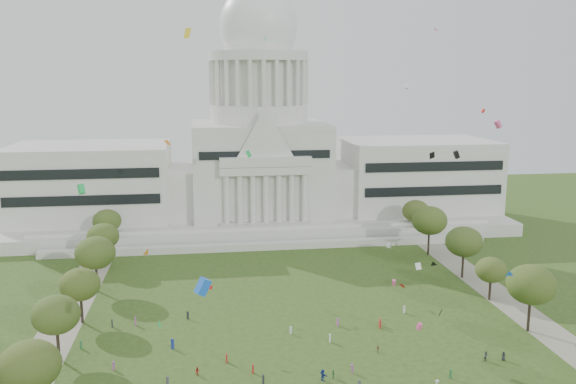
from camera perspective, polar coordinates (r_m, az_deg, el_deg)
capitol at (r=204.50m, az=-2.66°, el=3.13°), size 160.00×64.50×91.30m
path_left at (r=131.59m, az=-20.69°, el=-12.11°), size 8.00×160.00×0.04m
path_right at (r=144.53m, az=20.40°, el=-10.00°), size 8.00×160.00×0.04m
row_tree_l_1 at (r=97.90m, az=-23.01°, el=-14.74°), size 8.86×8.86×12.59m
row_tree_l_2 at (r=116.35m, az=-20.89°, el=-10.69°), size 8.42×8.42×11.97m
row_tree_r_2 at (r=129.28m, az=21.81°, el=-8.04°), size 9.55×9.55×13.58m
row_tree_l_3 at (r=131.50m, az=-18.88°, el=-8.19°), size 8.12×8.12×11.55m
row_tree_r_3 at (r=144.39m, az=18.48°, el=-6.93°), size 7.01×7.01×9.98m
row_tree_l_4 at (r=148.51m, az=-17.59°, el=-5.45°), size 9.29×9.29×13.21m
row_tree_r_4 at (r=157.38m, az=16.15°, el=-4.50°), size 9.19×9.19×13.06m
row_tree_l_5 at (r=166.64m, az=-16.92°, el=-4.00°), size 8.33×8.33×11.85m
row_tree_r_5 at (r=174.74m, az=13.11°, el=-2.61°), size 9.82×9.82×13.96m
row_tree_l_6 at (r=184.31m, az=-16.58°, el=-2.62°), size 8.19×8.19×11.64m
row_tree_r_6 at (r=192.26m, az=11.88°, el=-1.77°), size 8.42×8.42×11.97m
person_0 at (r=118.31m, az=19.51°, el=-14.26°), size 0.98×0.90×1.68m
person_2 at (r=116.98m, az=18.05°, el=-14.41°), size 0.99×0.71×1.87m
person_3 at (r=108.18m, az=6.01°, el=-16.13°), size 0.82×1.19×1.68m
person_4 at (r=106.44m, az=4.26°, el=-16.62°), size 0.76×1.00×1.51m
person_5 at (r=105.50m, az=3.27°, el=-16.73°), size 1.47×1.97×1.98m
person_8 at (r=108.27m, az=-8.49°, el=-16.23°), size 0.83×0.76×1.45m
person_10 at (r=116.08m, az=8.42°, el=-14.30°), size 0.71×0.92×1.38m
distant_crowd at (r=114.03m, az=-4.49°, el=-14.61°), size 65.37×37.18×1.95m
kite_swarm at (r=98.61m, az=2.30°, el=-3.08°), size 81.84×102.14×61.83m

